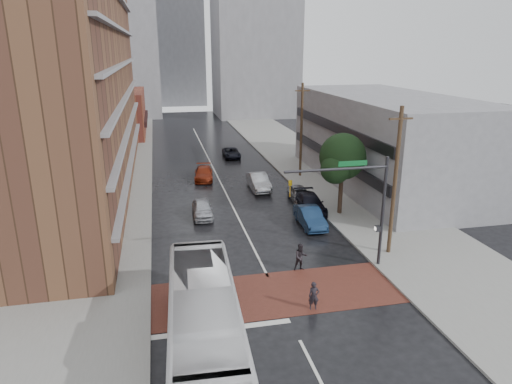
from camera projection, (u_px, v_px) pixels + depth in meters
name	position (u px, v px, depth m)	size (l,w,h in m)	color
ground	(278.00, 298.00, 25.58)	(160.00, 160.00, 0.00)	black
crosswalk	(276.00, 293.00, 26.04)	(14.00, 5.00, 0.02)	brown
sidewalk_west	(107.00, 185.00, 46.55)	(9.00, 90.00, 0.15)	gray
sidewalk_east	(320.00, 172.00, 51.17)	(9.00, 90.00, 0.15)	gray
apartment_block	(61.00, 41.00, 40.91)	(10.00, 44.00, 28.00)	brown
storefront_west	(119.00, 113.00, 72.44)	(8.00, 16.00, 7.00)	brown
building_east	(386.00, 140.00, 46.18)	(11.00, 26.00, 9.00)	gray
distant_tower_west	(111.00, 34.00, 90.64)	(18.00, 16.00, 32.00)	gray
distant_tower_east	(255.00, 24.00, 90.08)	(16.00, 14.00, 36.00)	gray
distant_tower_center	(179.00, 54.00, 110.51)	(12.00, 10.00, 24.00)	gray
street_tree	(343.00, 160.00, 37.08)	(4.20, 4.10, 6.90)	#332319
signal_mast	(362.00, 197.00, 27.66)	(6.50, 0.30, 7.20)	#2D2D33
utility_pole_near	(395.00, 181.00, 29.53)	(1.60, 0.26, 10.00)	#473321
utility_pole_far	(301.00, 130.00, 48.17)	(1.60, 0.26, 10.00)	#473321
transit_bus	(205.00, 328.00, 19.80)	(2.99, 12.76, 3.55)	silver
pedestrian_a	(314.00, 296.00, 24.25)	(0.58, 0.38, 1.59)	black
pedestrian_b	(301.00, 257.00, 28.56)	(0.86, 0.67, 1.78)	black
car_travel_a	(202.00, 209.00, 37.66)	(1.65, 4.10, 1.40)	#B4B6BD
car_travel_b	(259.00, 182.00, 44.93)	(1.68, 4.83, 1.59)	#B2B5BA
car_travel_c	(204.00, 173.00, 48.45)	(1.89, 4.64, 1.35)	maroon
suv_travel	(231.00, 153.00, 58.26)	(2.03, 4.40, 1.22)	black
car_parked_near	(310.00, 217.00, 35.72)	(1.58, 4.52, 1.49)	#152C4C
car_parked_mid	(310.00, 203.00, 38.96)	(2.04, 5.03, 1.46)	black
car_parked_far	(299.00, 194.00, 41.53)	(1.64, 4.07, 1.39)	#9D9FA4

